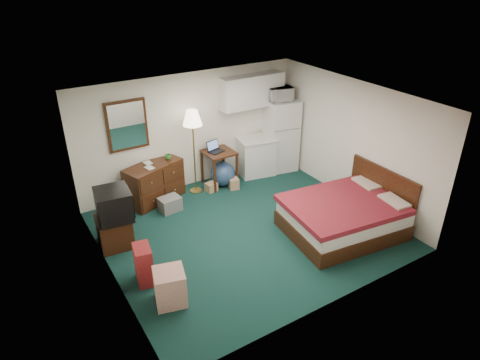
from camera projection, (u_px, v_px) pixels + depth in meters
floor at (247, 230)px, 8.00m from camera, size 5.00×4.50×0.01m
ceiling at (248, 101)px, 6.85m from camera, size 5.00×4.50×0.01m
walls at (247, 171)px, 7.42m from camera, size 5.01×4.51×2.50m
mirror at (127, 125)px, 8.28m from camera, size 0.80×0.06×1.00m
upper_cabinets at (252, 91)px, 9.34m from camera, size 1.50×0.35×0.70m
headboard at (382, 192)px, 8.18m from camera, size 0.06×1.56×1.00m
dresser at (154, 182)px, 8.84m from camera, size 1.32×0.92×0.82m
floor_lamp at (194, 152)px, 8.93m from camera, size 0.41×0.41×1.84m
desk at (219, 168)px, 9.48m from camera, size 0.64×0.64×0.79m
exercise_ball at (223, 174)px, 9.48m from camera, size 0.70×0.70×0.55m
kitchen_counter at (256, 157)px, 9.94m from camera, size 0.88×0.73×0.85m
fridge at (280, 135)px, 10.02m from camera, size 0.81×0.81×1.69m
bed at (343, 217)px, 7.82m from camera, size 2.17×1.79×0.64m
tv_stand at (114, 231)px, 7.49m from camera, size 0.62×0.66×0.56m
suitcase at (144, 265)px, 6.61m from camera, size 0.32×0.43×0.64m
retail_box at (170, 287)px, 6.23m from camera, size 0.54×0.54×0.55m
file_bin at (170, 204)px, 8.58m from camera, size 0.45×0.36×0.29m
cardboard_box_a at (211, 187)px, 9.31m from camera, size 0.26×0.23×0.20m
cardboard_box_b at (234, 183)px, 9.42m from camera, size 0.26×0.28×0.24m
laptop at (216, 147)px, 9.23m from camera, size 0.38×0.34×0.22m
crt_tv at (113, 205)px, 7.24m from camera, size 0.64×0.68×0.53m
microwave at (280, 92)px, 9.49m from camera, size 0.61×0.42×0.37m
book_a at (146, 165)px, 8.40m from camera, size 0.15×0.05×0.20m
book_b at (144, 160)px, 8.60m from camera, size 0.15×0.04×0.20m
mug at (168, 156)px, 8.84m from camera, size 0.17×0.16×0.13m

